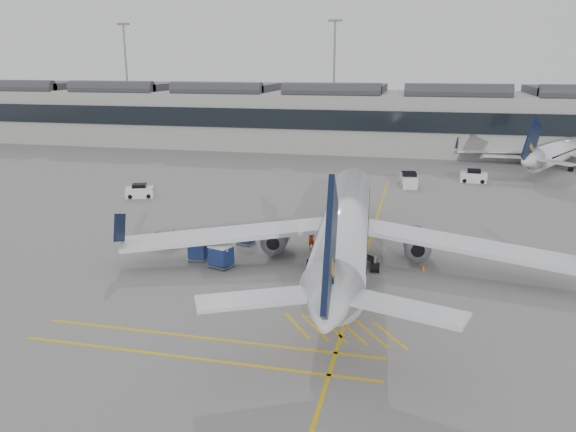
% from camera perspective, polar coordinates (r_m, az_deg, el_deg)
% --- Properties ---
extents(ground, '(220.00, 220.00, 0.00)m').
position_cam_1_polar(ground, '(45.26, -5.92, -6.25)').
color(ground, gray).
rests_on(ground, ground).
extents(terminal, '(200.00, 20.45, 12.40)m').
position_cam_1_polar(terminal, '(112.98, 6.07, 9.96)').
color(terminal, '#9E9E99').
rests_on(terminal, ground).
extents(light_masts, '(113.00, 0.60, 25.45)m').
position_cam_1_polar(light_masts, '(126.68, 6.25, 14.32)').
color(light_masts, slate).
rests_on(light_masts, ground).
extents(apron_markings, '(0.25, 60.00, 0.01)m').
position_cam_1_polar(apron_markings, '(52.54, 8.08, -3.22)').
color(apron_markings, gold).
rests_on(apron_markings, ground).
extents(airliner_main, '(37.83, 41.47, 11.02)m').
position_cam_1_polar(airliner_main, '(47.48, 5.81, -1.07)').
color(airliner_main, silver).
rests_on(airliner_main, ground).
extents(airliner_far, '(29.56, 32.61, 9.54)m').
position_cam_1_polar(airliner_far, '(100.82, 25.96, 5.95)').
color(airliner_far, silver).
rests_on(airliner_far, ground).
extents(belt_loader, '(4.89, 1.85, 1.98)m').
position_cam_1_polar(belt_loader, '(47.77, 5.51, -4.32)').
color(belt_loader, silver).
rests_on(belt_loader, ground).
extents(baggage_cart_a, '(1.70, 1.42, 1.74)m').
position_cam_1_polar(baggage_cart_a, '(47.34, -6.74, -4.09)').
color(baggage_cart_a, gray).
rests_on(baggage_cart_a, ground).
extents(baggage_cart_b, '(2.22, 2.02, 1.92)m').
position_cam_1_polar(baggage_cart_b, '(47.19, -6.82, -4.03)').
color(baggage_cart_b, gray).
rests_on(baggage_cart_b, ground).
extents(baggage_cart_c, '(1.65, 1.39, 1.65)m').
position_cam_1_polar(baggage_cart_c, '(49.22, -9.14, -3.47)').
color(baggage_cart_c, gray).
rests_on(baggage_cart_c, ground).
extents(baggage_cart_d, '(1.89, 1.70, 1.68)m').
position_cam_1_polar(baggage_cart_d, '(52.91, -4.31, -1.95)').
color(baggage_cart_d, gray).
rests_on(baggage_cart_d, ground).
extents(ramp_agent_a, '(0.74, 0.66, 1.69)m').
position_cam_1_polar(ramp_agent_a, '(51.75, 2.41, -2.39)').
color(ramp_agent_a, '#FF4A0D').
rests_on(ramp_agent_a, ground).
extents(ramp_agent_b, '(0.83, 0.66, 1.63)m').
position_cam_1_polar(ramp_agent_b, '(50.53, -1.88, -2.86)').
color(ramp_agent_b, '#FD5B0D').
rests_on(ramp_agent_b, ground).
extents(pushback_tug, '(2.87, 2.19, 1.43)m').
position_cam_1_polar(pushback_tug, '(53.75, -12.34, -2.29)').
color(pushback_tug, '#5D5D4F').
rests_on(pushback_tug, ground).
extents(safety_cone_nose, '(0.35, 0.35, 0.49)m').
position_cam_1_polar(safety_cone_nose, '(61.20, 6.29, -0.24)').
color(safety_cone_nose, '#F24C0A').
rests_on(safety_cone_nose, ground).
extents(safety_cone_engine, '(0.32, 0.32, 0.45)m').
position_cam_1_polar(safety_cone_engine, '(47.78, 13.58, -5.14)').
color(safety_cone_engine, '#F24C0A').
rests_on(safety_cone_engine, ground).
extents(service_van_left, '(3.78, 2.75, 1.75)m').
position_cam_1_polar(service_van_left, '(73.65, -14.81, 2.44)').
color(service_van_left, silver).
rests_on(service_van_left, ground).
extents(service_van_mid, '(2.55, 4.24, 2.05)m').
position_cam_1_polar(service_van_mid, '(79.16, 12.16, 3.58)').
color(service_van_mid, silver).
rests_on(service_van_mid, ground).
extents(service_van_right, '(3.70, 1.96, 1.87)m').
position_cam_1_polar(service_van_right, '(84.56, 18.32, 3.83)').
color(service_van_right, silver).
rests_on(service_van_right, ground).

